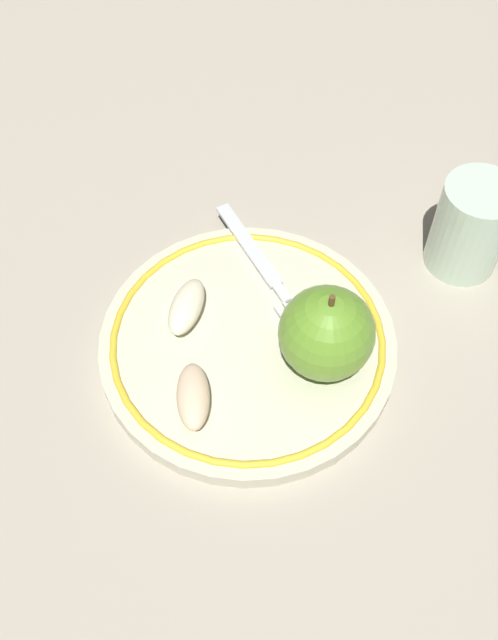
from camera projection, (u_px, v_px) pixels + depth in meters
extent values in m
plane|color=#ACA28E|center=(248.00, 349.00, 0.58)|extent=(2.00, 2.00, 0.00)
cylinder|color=beige|center=(249.00, 341.00, 0.57)|extent=(0.24, 0.24, 0.01)
torus|color=yellow|center=(249.00, 336.00, 0.57)|extent=(0.22, 0.22, 0.01)
sphere|color=#659A2D|center=(327.00, 333.00, 0.52)|extent=(0.07, 0.07, 0.07)
cylinder|color=brown|center=(332.00, 301.00, 0.49)|extent=(0.00, 0.00, 0.01)
ellipsoid|color=#F0E6C0|center=(187.00, 307.00, 0.57)|extent=(0.06, 0.03, 0.02)
ellipsoid|color=beige|center=(193.00, 396.00, 0.52)|extent=(0.06, 0.04, 0.02)
cube|color=silver|center=(248.00, 244.00, 0.62)|extent=(0.08, 0.08, 0.00)
cube|color=silver|center=(282.00, 293.00, 0.59)|extent=(0.02, 0.02, 0.00)
cube|color=silver|center=(295.00, 336.00, 0.56)|extent=(0.05, 0.04, 0.00)
cube|color=silver|center=(303.00, 332.00, 0.57)|extent=(0.05, 0.04, 0.00)
cube|color=silver|center=(312.00, 328.00, 0.57)|extent=(0.05, 0.04, 0.00)
cube|color=silver|center=(321.00, 324.00, 0.57)|extent=(0.05, 0.04, 0.00)
cylinder|color=silver|center=(471.00, 227.00, 0.60)|extent=(0.06, 0.06, 0.09)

